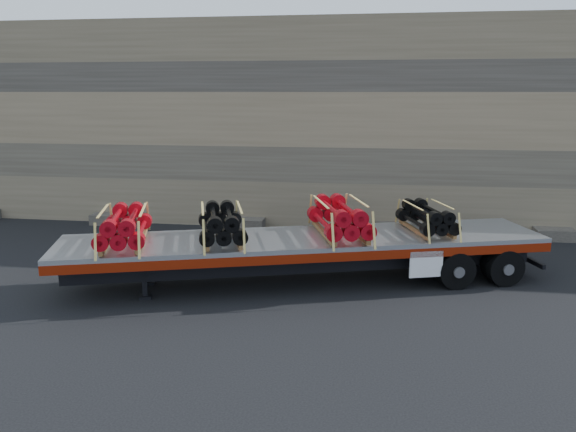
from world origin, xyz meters
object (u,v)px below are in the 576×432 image
bundle_midfront (222,225)px  bundle_rear (427,219)px  bundle_midrear (339,219)px  bundle_front (124,228)px  trailer (304,260)px

bundle_midfront → bundle_rear: size_ratio=1.12×
bundle_midfront → bundle_rear: 5.12m
bundle_midrear → bundle_rear: 2.25m
bundle_front → bundle_midrear: (4.87, 1.53, 0.02)m
trailer → bundle_front: bundle_front is taller
trailer → bundle_midfront: bearing=-180.0°
bundle_front → bundle_midfront: bundle_front is taller
bundle_midfront → bundle_front: bearing=180.0°
trailer → bundle_midfront: bundle_midfront is taller
bundle_midrear → bundle_midfront: bearing=-180.0°
bundle_rear → bundle_midfront: bearing=180.0°
bundle_front → bundle_rear: (7.01, 2.20, -0.05)m
bundle_midfront → bundle_rear: bearing=0.0°
bundle_front → trailer: bearing=0.0°
trailer → bundle_rear: (2.99, 0.94, 0.92)m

